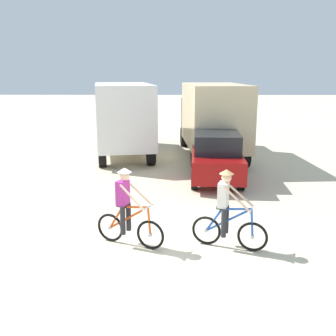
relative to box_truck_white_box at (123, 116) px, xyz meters
name	(u,v)px	position (x,y,z in m)	size (l,w,h in m)	color
ground_plane	(157,251)	(2.05, -10.49, -1.87)	(120.00, 120.00, 0.00)	beige
box_truck_white_box	(123,116)	(0.00, 0.00, 0.00)	(3.52, 7.06, 3.35)	white
box_truck_tan_camper	(212,116)	(4.14, -0.24, 0.00)	(2.85, 6.90, 3.35)	#CCB78E
sedan_parked	(216,156)	(3.95, -4.42, -0.99)	(1.97, 4.28, 1.76)	maroon
cyclist_orange_shirt	(127,210)	(1.36, -10.15, -1.03)	(1.61, 0.81, 1.82)	black
cyclist_cowboy_hat	(227,212)	(3.60, -10.25, -1.03)	(1.65, 0.72, 1.82)	black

